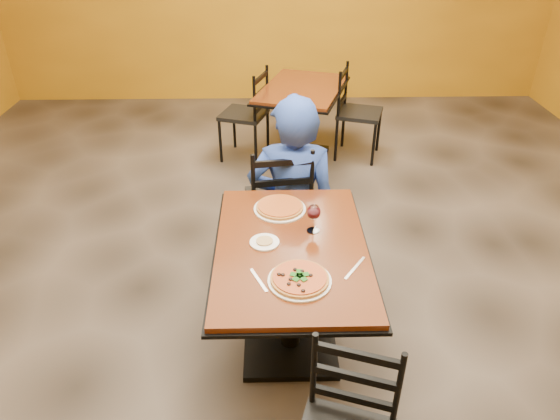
{
  "coord_description": "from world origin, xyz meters",
  "views": [
    {
      "loc": [
        -0.11,
        -2.66,
        2.32
      ],
      "look_at": [
        -0.06,
        -0.3,
        0.85
      ],
      "focal_mm": 32.16,
      "sensor_mm": 36.0,
      "label": 1
    }
  ],
  "objects_px": {
    "pizza_far": "(280,207)",
    "wine_glass": "(313,217)",
    "plate_main": "(300,281)",
    "side_plate": "(264,242)",
    "chair_second_left": "(244,115)",
    "chair_second_right": "(360,114)",
    "pizza_main": "(300,278)",
    "table_second": "(302,106)",
    "diner": "(293,185)",
    "chair_main_far": "(278,201)",
    "table_main": "(291,274)",
    "plate_far": "(280,209)"
  },
  "relations": [
    {
      "from": "pizza_far",
      "to": "wine_glass",
      "type": "height_order",
      "value": "wine_glass"
    },
    {
      "from": "plate_main",
      "to": "side_plate",
      "type": "xyz_separation_m",
      "value": [
        -0.17,
        0.32,
        0.0
      ]
    },
    {
      "from": "chair_second_left",
      "to": "pizza_far",
      "type": "xyz_separation_m",
      "value": [
        0.31,
        -2.3,
        0.3
      ]
    },
    {
      "from": "chair_second_right",
      "to": "pizza_main",
      "type": "bearing_deg",
      "value": -176.71
    },
    {
      "from": "pizza_main",
      "to": "pizza_far",
      "type": "distance_m",
      "value": 0.67
    },
    {
      "from": "table_second",
      "to": "diner",
      "type": "relative_size",
      "value": 1.01
    },
    {
      "from": "side_plate",
      "to": "wine_glass",
      "type": "distance_m",
      "value": 0.3
    },
    {
      "from": "chair_main_far",
      "to": "diner",
      "type": "distance_m",
      "value": 0.21
    },
    {
      "from": "table_main",
      "to": "diner",
      "type": "height_order",
      "value": "diner"
    },
    {
      "from": "chair_second_right",
      "to": "pizza_main",
      "type": "distance_m",
      "value": 3.07
    },
    {
      "from": "chair_second_left",
      "to": "pizza_far",
      "type": "distance_m",
      "value": 2.34
    },
    {
      "from": "pizza_far",
      "to": "side_plate",
      "type": "xyz_separation_m",
      "value": [
        -0.09,
        -0.34,
        -0.02
      ]
    },
    {
      "from": "table_second",
      "to": "plate_far",
      "type": "bearing_deg",
      "value": -96.84
    },
    {
      "from": "table_second",
      "to": "plate_main",
      "type": "height_order",
      "value": "plate_main"
    },
    {
      "from": "pizza_far",
      "to": "wine_glass",
      "type": "distance_m",
      "value": 0.3
    },
    {
      "from": "chair_second_left",
      "to": "pizza_main",
      "type": "bearing_deg",
      "value": 26.2
    },
    {
      "from": "chair_second_left",
      "to": "chair_second_right",
      "type": "height_order",
      "value": "chair_second_right"
    },
    {
      "from": "diner",
      "to": "plate_main",
      "type": "relative_size",
      "value": 4.17
    },
    {
      "from": "chair_main_far",
      "to": "plate_far",
      "type": "distance_m",
      "value": 0.62
    },
    {
      "from": "table_second",
      "to": "chair_second_left",
      "type": "height_order",
      "value": "chair_second_left"
    },
    {
      "from": "plate_main",
      "to": "plate_far",
      "type": "relative_size",
      "value": 1.0
    },
    {
      "from": "chair_second_right",
      "to": "wine_glass",
      "type": "bearing_deg",
      "value": -177.06
    },
    {
      "from": "chair_main_far",
      "to": "plate_main",
      "type": "height_order",
      "value": "chair_main_far"
    },
    {
      "from": "table_main",
      "to": "pizza_far",
      "type": "height_order",
      "value": "pizza_far"
    },
    {
      "from": "wine_glass",
      "to": "table_second",
      "type": "bearing_deg",
      "value": 87.83
    },
    {
      "from": "diner",
      "to": "side_plate",
      "type": "xyz_separation_m",
      "value": [
        -0.19,
        -0.83,
        0.11
      ]
    },
    {
      "from": "diner",
      "to": "plate_far",
      "type": "distance_m",
      "value": 0.52
    },
    {
      "from": "chair_main_far",
      "to": "plate_far",
      "type": "bearing_deg",
      "value": 81.69
    },
    {
      "from": "chair_second_right",
      "to": "plate_far",
      "type": "distance_m",
      "value": 2.47
    },
    {
      "from": "table_main",
      "to": "chair_main_far",
      "type": "distance_m",
      "value": 0.92
    },
    {
      "from": "chair_main_far",
      "to": "pizza_far",
      "type": "height_order",
      "value": "chair_main_far"
    },
    {
      "from": "pizza_main",
      "to": "side_plate",
      "type": "xyz_separation_m",
      "value": [
        -0.17,
        0.32,
        -0.02
      ]
    },
    {
      "from": "plate_main",
      "to": "side_plate",
      "type": "height_order",
      "value": "same"
    },
    {
      "from": "pizza_main",
      "to": "table_second",
      "type": "bearing_deg",
      "value": 86.24
    },
    {
      "from": "table_main",
      "to": "plate_main",
      "type": "xyz_separation_m",
      "value": [
        0.03,
        -0.3,
        0.2
      ]
    },
    {
      "from": "pizza_main",
      "to": "side_plate",
      "type": "bearing_deg",
      "value": 117.87
    },
    {
      "from": "pizza_far",
      "to": "wine_glass",
      "type": "bearing_deg",
      "value": -51.77
    },
    {
      "from": "chair_second_right",
      "to": "side_plate",
      "type": "height_order",
      "value": "chair_second_right"
    },
    {
      "from": "diner",
      "to": "wine_glass",
      "type": "bearing_deg",
      "value": 99.39
    },
    {
      "from": "table_main",
      "to": "diner",
      "type": "bearing_deg",
      "value": 86.82
    },
    {
      "from": "side_plate",
      "to": "wine_glass",
      "type": "height_order",
      "value": "wine_glass"
    },
    {
      "from": "chair_second_right",
      "to": "table_second",
      "type": "bearing_deg",
      "value": 108.15
    },
    {
      "from": "chair_second_left",
      "to": "pizza_main",
      "type": "relative_size",
      "value": 3.28
    },
    {
      "from": "chair_second_right",
      "to": "side_plate",
      "type": "relative_size",
      "value": 5.83
    },
    {
      "from": "plate_far",
      "to": "wine_glass",
      "type": "xyz_separation_m",
      "value": [
        0.18,
        -0.23,
        0.08
      ]
    },
    {
      "from": "chair_main_far",
      "to": "chair_second_left",
      "type": "xyz_separation_m",
      "value": [
        -0.31,
        1.74,
        -0.01
      ]
    },
    {
      "from": "table_main",
      "to": "table_second",
      "type": "distance_m",
      "value": 2.67
    },
    {
      "from": "chair_second_right",
      "to": "pizza_main",
      "type": "height_order",
      "value": "chair_second_right"
    },
    {
      "from": "plate_main",
      "to": "table_main",
      "type": "bearing_deg",
      "value": 95.2
    },
    {
      "from": "chair_second_right",
      "to": "diner",
      "type": "height_order",
      "value": "diner"
    }
  ]
}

